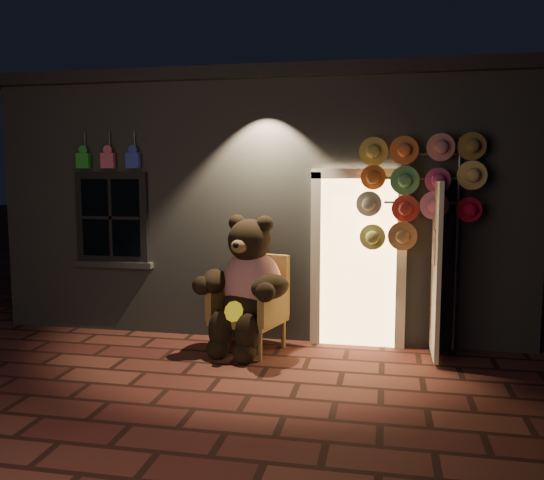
# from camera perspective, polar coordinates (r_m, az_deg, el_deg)

# --- Properties ---
(ground) EXTENTS (60.00, 60.00, 0.00)m
(ground) POSITION_cam_1_polar(r_m,az_deg,el_deg) (6.24, -5.19, -13.40)
(ground) COLOR brown
(ground) RESTS_ON ground
(shop_building) EXTENTS (7.30, 5.95, 3.51)m
(shop_building) POSITION_cam_1_polar(r_m,az_deg,el_deg) (9.76, 1.38, 4.26)
(shop_building) COLOR slate
(shop_building) RESTS_ON ground
(wicker_armchair) EXTENTS (0.94, 0.90, 1.15)m
(wicker_armchair) POSITION_cam_1_polar(r_m,az_deg,el_deg) (7.03, -1.97, -6.21)
(wicker_armchair) COLOR #A67E40
(wicker_armchair) RESTS_ON ground
(teddy_bear) EXTENTS (1.16, 1.05, 1.66)m
(teddy_bear) POSITION_cam_1_polar(r_m,az_deg,el_deg) (6.85, -2.47, -4.55)
(teddy_bear) COLOR #B21317
(teddy_bear) RESTS_ON ground
(hat_rack) EXTENTS (1.45, 0.22, 2.57)m
(hat_rack) POSITION_cam_1_polar(r_m,az_deg,el_deg) (6.90, 14.23, 5.00)
(hat_rack) COLOR #59595E
(hat_rack) RESTS_ON ground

